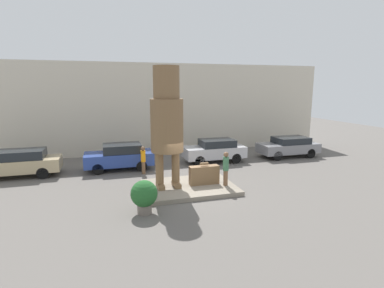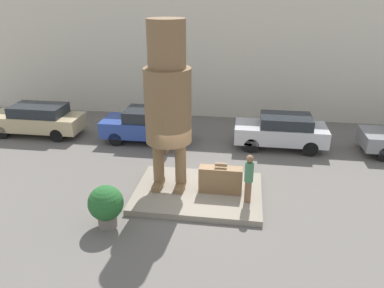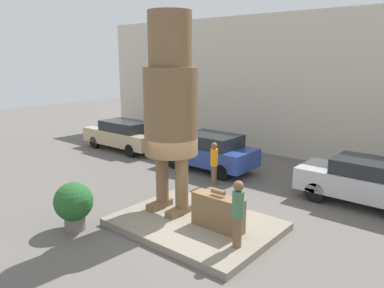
{
  "view_description": "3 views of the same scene",
  "coord_description": "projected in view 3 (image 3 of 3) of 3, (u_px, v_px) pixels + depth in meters",
  "views": [
    {
      "loc": [
        -3.95,
        -13.89,
        5.1
      ],
      "look_at": [
        0.15,
        0.04,
        2.32
      ],
      "focal_mm": 28.0,
      "sensor_mm": 36.0,
      "label": 1
    },
    {
      "loc": [
        1.5,
        -11.66,
        6.94
      ],
      "look_at": [
        -0.26,
        0.21,
        1.91
      ],
      "focal_mm": 35.0,
      "sensor_mm": 36.0,
      "label": 2
    },
    {
      "loc": [
        6.33,
        -7.77,
        4.81
      ],
      "look_at": [
        -0.3,
        0.21,
        2.4
      ],
      "focal_mm": 35.0,
      "sensor_mm": 36.0,
      "label": 3
    }
  ],
  "objects": [
    {
      "name": "building_backdrop",
      "position": [
        324.0,
        88.0,
        17.01
      ],
      "size": [
        28.0,
        0.6,
        6.88
      ],
      "color": "beige",
      "rests_on": "ground_plane"
    },
    {
      "name": "pedestal",
      "position": [
        195.0,
        224.0,
        10.82
      ],
      "size": [
        4.51,
        3.35,
        0.21
      ],
      "color": "gray",
      "rests_on": "ground_plane"
    },
    {
      "name": "statue_figure",
      "position": [
        171.0,
        99.0,
        10.81
      ],
      "size": [
        1.59,
        1.59,
        5.86
      ],
      "color": "brown",
      "rests_on": "pedestal"
    },
    {
      "name": "giant_suitcase",
      "position": [
        218.0,
        212.0,
        10.21
      ],
      "size": [
        1.52,
        0.45,
        1.13
      ],
      "color": "brown",
      "rests_on": "pedestal"
    },
    {
      "name": "ground_plane",
      "position": [
        195.0,
        227.0,
        10.85
      ],
      "size": [
        60.0,
        60.0,
        0.0
      ],
      "primitive_type": "plane",
      "color": "#605B56"
    },
    {
      "name": "parked_car_silver",
      "position": [
        365.0,
        181.0,
        12.34
      ],
      "size": [
        4.16,
        1.78,
        1.57
      ],
      "rotation": [
        0.0,
        0.0,
        3.14
      ],
      "color": "#B7B7BC",
      "rests_on": "ground_plane"
    },
    {
      "name": "planter_pot",
      "position": [
        74.0,
        204.0,
        10.54
      ],
      "size": [
        1.1,
        1.1,
        1.4
      ],
      "color": "#70665B",
      "rests_on": "ground_plane"
    },
    {
      "name": "tourist",
      "position": [
        238.0,
        211.0,
        9.11
      ],
      "size": [
        0.29,
        0.29,
        1.72
      ],
      "color": "brown",
      "rests_on": "pedestal"
    },
    {
      "name": "parked_car_tan",
      "position": [
        124.0,
        134.0,
        19.77
      ],
      "size": [
        4.7,
        1.74,
        1.57
      ],
      "rotation": [
        0.0,
        0.0,
        3.14
      ],
      "color": "tan",
      "rests_on": "ground_plane"
    },
    {
      "name": "worker_hivis",
      "position": [
        214.0,
        162.0,
        14.36
      ],
      "size": [
        0.28,
        0.28,
        1.66
      ],
      "color": "brown",
      "rests_on": "ground_plane"
    },
    {
      "name": "parked_car_blue",
      "position": [
        209.0,
        151.0,
        16.21
      ],
      "size": [
        4.14,
        1.83,
        1.61
      ],
      "rotation": [
        0.0,
        0.0,
        3.14
      ],
      "color": "#284293",
      "rests_on": "ground_plane"
    }
  ]
}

